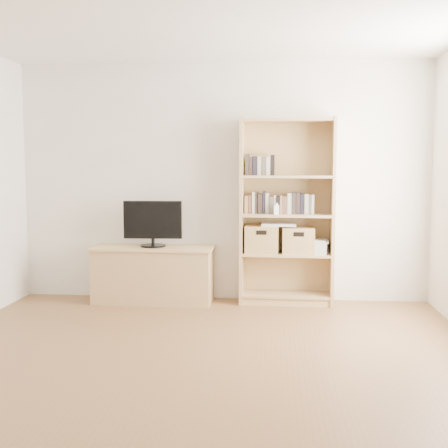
# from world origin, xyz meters

# --- Properties ---
(floor) EXTENTS (4.50, 5.00, 0.01)m
(floor) POSITION_xyz_m (0.00, 0.00, 0.00)
(floor) COLOR brown
(floor) RESTS_ON ground
(back_wall) EXTENTS (4.50, 0.02, 2.60)m
(back_wall) POSITION_xyz_m (0.00, 2.50, 1.30)
(back_wall) COLOR silver
(back_wall) RESTS_ON floor
(front_wall) EXTENTS (4.50, 0.02, 2.60)m
(front_wall) POSITION_xyz_m (0.00, -2.50, 1.30)
(front_wall) COLOR silver
(front_wall) RESTS_ON floor
(tv_stand) EXTENTS (1.28, 0.50, 0.58)m
(tv_stand) POSITION_xyz_m (-0.73, 2.26, 0.29)
(tv_stand) COLOR tan
(tv_stand) RESTS_ON floor
(bookshelf) EXTENTS (1.00, 0.38, 1.99)m
(bookshelf) POSITION_xyz_m (0.71, 2.32, 0.99)
(bookshelf) COLOR tan
(bookshelf) RESTS_ON floor
(television) EXTENTS (0.63, 0.07, 0.49)m
(television) POSITION_xyz_m (-0.73, 2.26, 0.86)
(television) COLOR black
(television) RESTS_ON tv_stand
(books_row_mid) EXTENTS (0.77, 0.17, 0.20)m
(books_row_mid) POSITION_xyz_m (0.71, 2.35, 1.07)
(books_row_mid) COLOR #8E6C4D
(books_row_mid) RESTS_ON bookshelf
(books_row_upper) EXTENTS (0.38, 0.16, 0.20)m
(books_row_upper) POSITION_xyz_m (0.49, 2.35, 1.48)
(books_row_upper) COLOR #8E6C4D
(books_row_upper) RESTS_ON bookshelf
(baby_monitor) EXTENTS (0.06, 0.04, 0.10)m
(baby_monitor) POSITION_xyz_m (0.59, 2.22, 1.02)
(baby_monitor) COLOR white
(baby_monitor) RESTS_ON bookshelf
(basket_left) EXTENTS (0.36, 0.29, 0.29)m
(basket_left) POSITION_xyz_m (0.44, 2.32, 0.70)
(basket_left) COLOR olive
(basket_left) RESTS_ON bookshelf
(basket_right) EXTENTS (0.34, 0.28, 0.28)m
(basket_right) POSITION_xyz_m (0.83, 2.32, 0.69)
(basket_right) COLOR olive
(basket_right) RESTS_ON bookshelf
(laptop) EXTENTS (0.37, 0.27, 0.03)m
(laptop) POSITION_xyz_m (0.62, 2.31, 0.86)
(laptop) COLOR white
(laptop) RESTS_ON basket_left
(magazine_stack) EXTENTS (0.23, 0.30, 0.12)m
(magazine_stack) POSITION_xyz_m (1.05, 2.31, 0.61)
(magazine_stack) COLOR beige
(magazine_stack) RESTS_ON bookshelf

